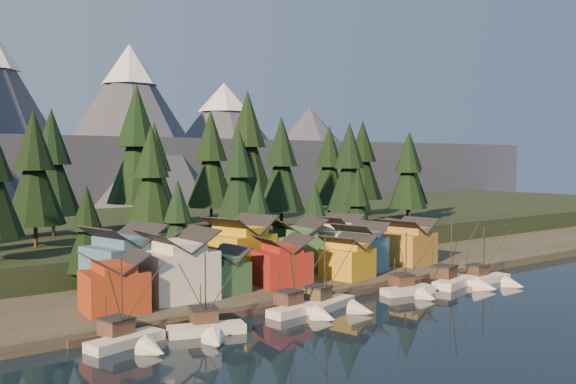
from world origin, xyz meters
TOP-DOWN VIEW (x-y plane):
  - ground at (0.00, 0.00)m, footprint 500.00×500.00m
  - shore_strip at (0.00, 40.00)m, footprint 400.00×50.00m
  - hillside at (0.00, 90.00)m, footprint 420.00×100.00m
  - dock at (0.00, 16.50)m, footprint 80.00×4.00m
  - boat_0 at (-33.93, 10.71)m, footprint 10.26×10.76m
  - boat_1 at (-24.37, 9.29)m, footprint 10.30×10.78m
  - boat_2 at (-8.26, 10.44)m, footprint 10.22×10.90m
  - boat_3 at (-2.48, 10.08)m, footprint 11.01×11.46m
  - boat_4 at (13.95, 9.80)m, footprint 9.71×10.28m
  - boat_5 at (25.42, 8.94)m, footprint 11.10×11.70m
  - boat_6 at (32.48, 7.59)m, footprint 10.68×11.62m
  - house_front_0 at (-30.91, 22.75)m, footprint 8.69×8.30m
  - house_front_1 at (-20.56, 24.53)m, footprint 10.01×9.62m
  - house_front_2 at (-13.23, 24.36)m, footprint 7.97×8.02m
  - house_front_3 at (-2.21, 23.18)m, footprint 9.08×8.78m
  - house_front_4 at (10.61, 21.46)m, footprint 8.36×8.82m
  - house_front_5 at (16.32, 24.16)m, footprint 9.86×9.27m
  - house_front_6 at (30.45, 25.06)m, footprint 9.69×9.27m
  - house_back_0 at (-25.85, 31.32)m, footprint 11.26×10.95m
  - house_back_1 at (-17.30, 33.57)m, footprint 7.60×7.69m
  - house_back_2 at (-3.78, 33.05)m, footprint 11.62×10.98m
  - house_back_3 at (7.35, 31.87)m, footprint 10.69×9.84m
  - house_back_4 at (17.97, 33.01)m, footprint 10.58×10.32m
  - house_back_5 at (29.05, 31.38)m, footprint 8.92×8.99m
  - tree_hill_3 at (-30.00, 60.00)m, footprint 10.64×10.64m
  - tree_hill_4 at (-22.00, 75.00)m, footprint 11.30×11.30m
  - tree_hill_5 at (-12.00, 50.00)m, footprint 9.58×9.58m
  - tree_hill_6 at (-4.00, 65.00)m, footprint 10.18×10.18m
  - tree_hill_7 at (6.00, 48.00)m, footprint 9.43×9.43m
  - tree_hill_8 at (14.00, 72.00)m, footprint 11.81×11.81m
  - tree_hill_9 at (22.00, 55.00)m, footprint 10.93×10.93m
  - tree_hill_10 at (30.00, 80.00)m, footprint 14.52×14.52m
  - tree_hill_11 at (38.00, 50.00)m, footprint 10.52×10.52m
  - tree_hill_12 at (46.00, 66.00)m, footprint 10.57×10.57m
  - tree_hill_13 at (56.00, 48.00)m, footprint 9.61×9.61m
  - tree_hill_14 at (64.00, 72.00)m, footprint 11.54×11.54m
  - tree_hill_15 at (0.00, 82.00)m, footprint 14.35×14.35m
  - tree_hill_17 at (68.00, 58.00)m, footprint 9.95×9.95m
  - tree_shore_0 at (-28.00, 40.00)m, footprint 7.07×7.07m
  - tree_shore_1 at (-12.00, 40.00)m, footprint 7.31×7.31m
  - tree_shore_2 at (5.00, 40.00)m, footprint 7.29×7.29m
  - tree_shore_3 at (19.00, 40.00)m, footprint 6.87×6.87m
  - tree_shore_4 at (31.00, 40.00)m, footprint 7.99×7.99m

SIDE VIEW (x-z plane):
  - ground at x=0.00m, z-range 0.00..0.00m
  - dock at x=0.00m, z-range 0.00..1.00m
  - shore_strip at x=0.00m, z-range 0.00..1.50m
  - boat_6 at x=32.48m, z-range -3.54..7.48m
  - boat_2 at x=-8.26m, z-range -3.54..7.83m
  - boat_4 at x=13.95m, z-range -3.44..7.75m
  - boat_1 at x=-24.37m, z-range -3.54..7.86m
  - boat_3 at x=-2.48m, z-range -3.68..8.01m
  - boat_0 at x=-33.93m, z-range -3.57..8.00m
  - boat_5 at x=25.42m, z-range -3.94..8.95m
  - hillside at x=0.00m, z-range 0.00..6.00m
  - house_front_2 at x=-13.23m, z-range 1.68..8.63m
  - house_front_4 at x=10.61m, z-range 1.69..9.02m
  - house_front_0 at x=-30.91m, z-range 1.70..9.64m
  - house_front_3 at x=-2.21m, z-range 1.70..9.72m
  - house_back_5 at x=29.05m, z-range 1.70..9.89m
  - house_back_1 at x=-17.30m, z-range 1.71..9.96m
  - house_front_6 at x=30.45m, z-range 1.72..10.46m
  - house_front_5 at x=16.32m, z-range 1.72..10.60m
  - house_back_3 at x=7.35m, z-range 1.74..11.34m
  - house_back_4 at x=17.97m, z-range 1.74..11.34m
  - house_front_1 at x=-20.56m, z-range 1.76..11.94m
  - house_back_0 at x=-25.85m, z-range 1.77..12.36m
  - house_back_2 at x=-3.78m, z-range 1.77..12.37m
  - tree_shore_3 at x=19.00m, z-range 2.24..18.23m
  - tree_shore_0 at x=-28.00m, z-range 2.26..18.72m
  - tree_shore_2 at x=5.00m, z-range 2.28..19.27m
  - tree_shore_1 at x=-12.00m, z-range 2.29..19.31m
  - tree_shore_4 at x=31.00m, z-range 2.36..20.98m
  - tree_hill_7 at x=6.00m, z-range 7.02..29.00m
  - tree_hill_5 at x=-12.00m, z-range 7.04..29.35m
  - tree_hill_13 at x=56.00m, z-range 7.04..29.43m
  - tree_hill_17 at x=68.00m, z-range 7.08..30.26m
  - tree_hill_6 at x=-4.00m, z-range 7.10..30.82m
  - tree_hill_11 at x=38.00m, z-range 7.14..31.64m
  - tree_hill_12 at x=46.00m, z-range 7.15..31.76m
  - tree_hill_3 at x=-30.00m, z-range 7.16..31.95m
  - tree_hill_9 at x=22.00m, z-range 7.19..32.64m
  - tree_hill_4 at x=-22.00m, z-range 7.23..33.54m
  - tree_hill_14 at x=64.00m, z-range 7.26..34.14m
  - tree_hill_8 at x=14.00m, z-range 7.28..34.80m
  - tree_hill_15 at x=0.00m, z-range 7.56..40.99m
  - tree_hill_10 at x=30.00m, z-range 7.58..41.41m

